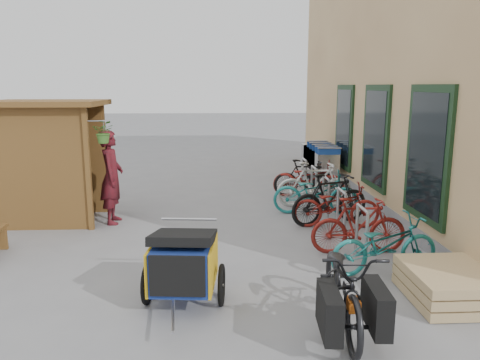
{
  "coord_description": "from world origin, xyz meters",
  "views": [
    {
      "loc": [
        0.09,
        -6.79,
        2.68
      ],
      "look_at": [
        0.5,
        1.5,
        1.0
      ],
      "focal_mm": 35.0,
      "sensor_mm": 36.0,
      "label": 1
    }
  ],
  "objects_px": {
    "bike_3": "(330,199)",
    "bike_4": "(315,193)",
    "cargo_bike": "(344,286)",
    "bike_5": "(314,184)",
    "kiosk": "(45,144)",
    "child_trailer": "(184,261)",
    "bike_1": "(359,226)",
    "bike_7": "(305,178)",
    "pallet_stack": "(449,285)",
    "bike_2": "(336,206)",
    "bike_6": "(309,179)",
    "bike_0": "(384,245)",
    "person_kiosk": "(112,177)",
    "shopping_carts": "(319,158)"
  },
  "relations": [
    {
      "from": "bike_3",
      "to": "bike_4",
      "type": "distance_m",
      "value": 0.75
    },
    {
      "from": "cargo_bike",
      "to": "bike_5",
      "type": "distance_m",
      "value": 5.38
    },
    {
      "from": "kiosk",
      "to": "child_trailer",
      "type": "bearing_deg",
      "value": -52.09
    },
    {
      "from": "bike_1",
      "to": "bike_3",
      "type": "xyz_separation_m",
      "value": [
        -0.07,
        1.65,
        0.04
      ]
    },
    {
      "from": "child_trailer",
      "to": "bike_3",
      "type": "height_order",
      "value": "bike_3"
    },
    {
      "from": "child_trailer",
      "to": "bike_7",
      "type": "xyz_separation_m",
      "value": [
        2.58,
        5.61,
        -0.09
      ]
    },
    {
      "from": "pallet_stack",
      "to": "bike_2",
      "type": "relative_size",
      "value": 0.73
    },
    {
      "from": "bike_2",
      "to": "bike_6",
      "type": "distance_m",
      "value": 2.44
    },
    {
      "from": "kiosk",
      "to": "bike_6",
      "type": "relative_size",
      "value": 1.44
    },
    {
      "from": "bike_0",
      "to": "bike_6",
      "type": "xyz_separation_m",
      "value": [
        -0.19,
        4.69,
        0.02
      ]
    },
    {
      "from": "pallet_stack",
      "to": "bike_1",
      "type": "relative_size",
      "value": 0.77
    },
    {
      "from": "person_kiosk",
      "to": "child_trailer",
      "type": "bearing_deg",
      "value": -158.72
    },
    {
      "from": "person_kiosk",
      "to": "bike_6",
      "type": "height_order",
      "value": "person_kiosk"
    },
    {
      "from": "bike_0",
      "to": "bike_7",
      "type": "relative_size",
      "value": 1.07
    },
    {
      "from": "kiosk",
      "to": "bike_4",
      "type": "bearing_deg",
      "value": 2.53
    },
    {
      "from": "child_trailer",
      "to": "bike_6",
      "type": "distance_m",
      "value": 6.1
    },
    {
      "from": "cargo_bike",
      "to": "bike_4",
      "type": "bearing_deg",
      "value": 85.86
    },
    {
      "from": "bike_3",
      "to": "bike_6",
      "type": "distance_m",
      "value": 2.22
    },
    {
      "from": "kiosk",
      "to": "bike_2",
      "type": "height_order",
      "value": "kiosk"
    },
    {
      "from": "shopping_carts",
      "to": "cargo_bike",
      "type": "height_order",
      "value": "shopping_carts"
    },
    {
      "from": "bike_0",
      "to": "bike_3",
      "type": "distance_m",
      "value": 2.48
    },
    {
      "from": "pallet_stack",
      "to": "bike_5",
      "type": "relative_size",
      "value": 0.71
    },
    {
      "from": "bike_1",
      "to": "cargo_bike",
      "type": "bearing_deg",
      "value": 159.19
    },
    {
      "from": "bike_4",
      "to": "bike_6",
      "type": "xyz_separation_m",
      "value": [
        0.14,
        1.49,
        -0.01
      ]
    },
    {
      "from": "bike_2",
      "to": "bike_3",
      "type": "distance_m",
      "value": 0.24
    },
    {
      "from": "kiosk",
      "to": "bike_3",
      "type": "xyz_separation_m",
      "value": [
        5.56,
        -0.49,
        -1.04
      ]
    },
    {
      "from": "bike_5",
      "to": "person_kiosk",
      "type": "bearing_deg",
      "value": 103.27
    },
    {
      "from": "kiosk",
      "to": "bike_5",
      "type": "height_order",
      "value": "kiosk"
    },
    {
      "from": "child_trailer",
      "to": "person_kiosk",
      "type": "distance_m",
      "value": 3.98
    },
    {
      "from": "shopping_carts",
      "to": "bike_3",
      "type": "relative_size",
      "value": 1.46
    },
    {
      "from": "child_trailer",
      "to": "person_kiosk",
      "type": "xyz_separation_m",
      "value": [
        -1.64,
        3.61,
        0.37
      ]
    },
    {
      "from": "person_kiosk",
      "to": "bike_1",
      "type": "relative_size",
      "value": 1.19
    },
    {
      "from": "bike_6",
      "to": "bike_7",
      "type": "distance_m",
      "value": 0.12
    },
    {
      "from": "bike_5",
      "to": "bike_3",
      "type": "bearing_deg",
      "value": -178.99
    },
    {
      "from": "pallet_stack",
      "to": "bike_3",
      "type": "height_order",
      "value": "bike_3"
    },
    {
      "from": "bike_7",
      "to": "pallet_stack",
      "type": "bearing_deg",
      "value": -165.77
    },
    {
      "from": "child_trailer",
      "to": "bike_3",
      "type": "relative_size",
      "value": 1.01
    },
    {
      "from": "bike_4",
      "to": "bike_5",
      "type": "bearing_deg",
      "value": -0.46
    },
    {
      "from": "shopping_carts",
      "to": "bike_1",
      "type": "xyz_separation_m",
      "value": [
        -0.64,
        -5.95,
        -0.18
      ]
    },
    {
      "from": "bike_6",
      "to": "shopping_carts",
      "type": "bearing_deg",
      "value": -1.33
    },
    {
      "from": "bike_2",
      "to": "bike_4",
      "type": "bearing_deg",
      "value": 17.25
    },
    {
      "from": "person_kiosk",
      "to": "bike_5",
      "type": "height_order",
      "value": "person_kiosk"
    },
    {
      "from": "bike_2",
      "to": "bike_7",
      "type": "bearing_deg",
      "value": 7.87
    },
    {
      "from": "kiosk",
      "to": "bike_3",
      "type": "distance_m",
      "value": 5.68
    },
    {
      "from": "child_trailer",
      "to": "bike_3",
      "type": "bearing_deg",
      "value": 56.58
    },
    {
      "from": "bike_4",
      "to": "bike_5",
      "type": "height_order",
      "value": "bike_5"
    },
    {
      "from": "person_kiosk",
      "to": "bike_6",
      "type": "bearing_deg",
      "value": -69.35
    },
    {
      "from": "shopping_carts",
      "to": "bike_4",
      "type": "height_order",
      "value": "shopping_carts"
    },
    {
      "from": "bike_0",
      "to": "bike_1",
      "type": "distance_m",
      "value": 0.84
    },
    {
      "from": "shopping_carts",
      "to": "bike_2",
      "type": "height_order",
      "value": "shopping_carts"
    }
  ]
}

